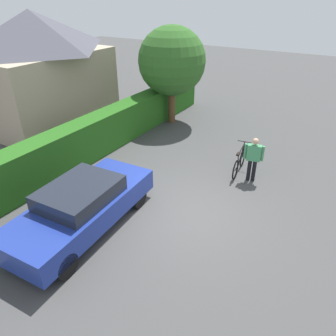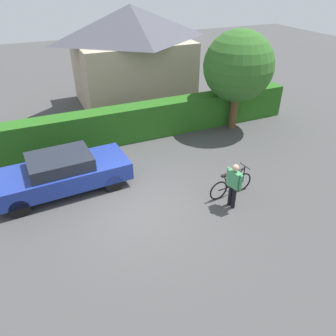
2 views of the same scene
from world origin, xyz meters
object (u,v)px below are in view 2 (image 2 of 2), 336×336
Objects in this scene: parked_car_near at (62,173)px; person_rider at (234,183)px; tree_kerbside at (238,67)px; bicycle at (231,185)px.

parked_car_near is 2.90× the size of person_rider.
person_rider is 6.51m from tree_kerbside.
parked_car_near is 8.74m from tree_kerbside.
person_rider is (4.80, -3.10, 0.19)m from parked_car_near.
bicycle is 0.38× the size of tree_kerbside.
tree_kerbside is at bearing 56.25° from bicycle.
tree_kerbside reaches higher than bicycle.
tree_kerbside is at bearing 56.62° from person_rider.
person_rider is at bearing -32.84° from parked_car_near.
tree_kerbside is (3.41, 5.17, 1.99)m from person_rider.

